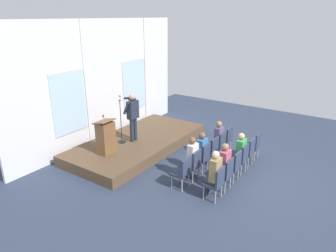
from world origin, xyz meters
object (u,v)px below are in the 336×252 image
Objects in this scene: chair_r0_c4 at (219,143)px; audience_r1_c3 at (239,151)px; audience_r1_c0 at (214,173)px; chair_r1_c2 at (234,164)px; chair_r1_c5 at (254,144)px; chair_r1_c0 at (216,181)px; audience_r0_c4 at (217,138)px; chair_r0_c0 at (183,171)px; mic_stand at (122,133)px; audience_r0_c2 at (201,150)px; chair_r0_c1 at (193,163)px; chair_r0_c5 at (226,138)px; speaker at (132,114)px; audience_r0_c1 at (191,156)px; chair_r0_c2 at (203,156)px; chair_r1_c3 at (241,157)px; chair_r0_c3 at (211,149)px; lectern at (106,137)px; chair_r1_c1 at (225,172)px; chair_r1_c4 at (248,150)px; audience_r1_c1 at (223,164)px.

audience_r1_c3 is at bearing -122.24° from chair_r0_c4.
chair_r1_c2 is at bearing -3.82° from audience_r1_c0.
chair_r0_c4 is at bearing 120.08° from chair_r1_c5.
chair_r1_c5 is (2.92, 0.00, 0.00)m from chair_r1_c0.
chair_r0_c0 is at bearing -178.01° from audience_r0_c4.
mic_stand is 3.00m from audience_r0_c2.
chair_r0_c1 is 1.00× the size of chair_r0_c4.
chair_r0_c4 is 1.00× the size of chair_r0_c5.
audience_r0_c1 is (-0.65, -2.75, -0.62)m from speaker.
audience_r0_c4 is 1.40× the size of chair_r1_c0.
chair_r0_c2 is at bearing 40.80° from chair_r1_c0.
chair_r1_c3 is at bearing -40.80° from chair_r0_c1.
lectern is at bearing 122.56° from chair_r0_c3.
audience_r0_c4 is 1.40× the size of chair_r1_c1.
audience_r1_c3 is (1.17, 0.08, 0.19)m from chair_r1_c1.
audience_r1_c3 is at bearing 172.01° from chair_r1_c4.
lectern is 0.84× the size of audience_r1_c1.
audience_r0_c1 is 1.61m from chair_r1_c3.
audience_r0_c4 is (0.58, 0.08, 0.20)m from chair_r0_c3.
audience_r0_c1 reaches higher than chair_r1_c0.
speaker reaches higher than chair_r0_c1.
chair_r0_c2 is 1.00× the size of chair_r0_c4.
chair_r1_c0 is 0.68× the size of audience_r1_c0.
audience_r1_c0 reaches higher than audience_r1_c3.
chair_r1_c3 is (1.75, -0.08, -0.23)m from audience_r1_c0.
chair_r1_c0 is at bearing -177.32° from audience_r1_c3.
chair_r0_c2 is 1.00× the size of chair_r1_c4.
chair_r1_c3 is (0.87, -4.08, -0.17)m from mic_stand.
chair_r1_c0 is (-0.58, -1.09, -0.21)m from audience_r0_c1.
audience_r0_c2 is at bearing 40.93° from audience_r1_c0.
chair_r0_c3 is 0.72× the size of audience_r1_c3.
audience_r1_c1 is (0.58, 0.08, 0.23)m from chair_r1_c0.
audience_r0_c4 is 1.40× the size of chair_r1_c2.
chair_r0_c5 is 0.68× the size of audience_r1_c0.
chair_r0_c5 is 2.53m from audience_r1_c1.
chair_r1_c2 is (0.28, -4.08, -0.17)m from mic_stand.
audience_r0_c1 is 0.96× the size of audience_r1_c0.
chair_r0_c5 is at bearing 19.05° from chair_r1_c0.
chair_r1_c4 and chair_r1_c5 have the same top height.
audience_r0_c2 is at bearing 8.06° from chair_r0_c1.
audience_r0_c2 is 1.17m from audience_r1_c1.
chair_r1_c0 is 1.75m from chair_r1_c3.
chair_r1_c2 is at bearing 180.00° from chair_r1_c4.
chair_r0_c0 is 1.00× the size of chair_r1_c4.
mic_stand is at bearing 85.68° from audience_r1_c1.
chair_r0_c3 is 2.00m from audience_r1_c0.
audience_r0_c4 reaches higher than chair_r0_c4.
chair_r0_c2 and chair_r1_c4 have the same top height.
audience_r1_c3 is 0.62m from chair_r1_c4.
audience_r0_c1 reaches higher than chair_r1_c4.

